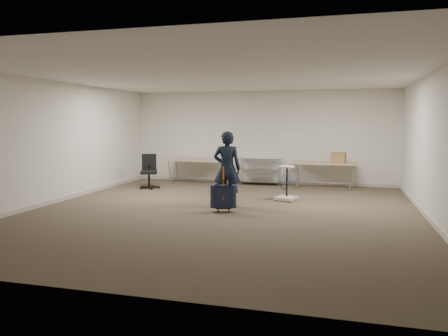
% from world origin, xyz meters
% --- Properties ---
extents(ground, '(9.00, 9.00, 0.00)m').
position_xyz_m(ground, '(0.00, 0.00, 0.00)').
color(ground, '#413627').
rests_on(ground, ground).
extents(room_shell, '(8.00, 9.00, 9.00)m').
position_xyz_m(room_shell, '(0.00, 1.38, 0.05)').
color(room_shell, silver).
rests_on(room_shell, ground).
extents(folding_table_left, '(1.80, 0.75, 0.73)m').
position_xyz_m(folding_table_left, '(-1.90, 3.95, 0.68)').
color(folding_table_left, tan).
rests_on(folding_table_left, ground).
extents(folding_table_right, '(1.80, 0.75, 0.73)m').
position_xyz_m(folding_table_right, '(1.90, 3.95, 0.68)').
color(folding_table_right, tan).
rests_on(folding_table_right, ground).
extents(wire_shelf, '(1.22, 0.47, 0.80)m').
position_xyz_m(wire_shelf, '(0.00, 4.20, 0.44)').
color(wire_shelf, '#B7B9BE').
rests_on(wire_shelf, ground).
extents(person, '(0.65, 0.46, 1.67)m').
position_xyz_m(person, '(-0.08, 0.70, 0.84)').
color(person, black).
rests_on(person, ground).
extents(suitcase, '(0.39, 0.28, 0.95)m').
position_xyz_m(suitcase, '(0.02, 0.02, 0.32)').
color(suitcase, black).
rests_on(suitcase, ground).
extents(office_chair, '(0.59, 0.60, 0.97)m').
position_xyz_m(office_chair, '(-2.86, 2.62, 0.29)').
color(office_chair, black).
rests_on(office_chair, ground).
extents(equipment_cart, '(0.56, 0.56, 0.82)m').
position_xyz_m(equipment_cart, '(1.11, 1.70, 0.22)').
color(equipment_cart, beige).
rests_on(equipment_cart, ground).
extents(cardboard_box, '(0.43, 0.35, 0.29)m').
position_xyz_m(cardboard_box, '(2.29, 3.97, 0.87)').
color(cardboard_box, olive).
rests_on(cardboard_box, folding_table_right).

